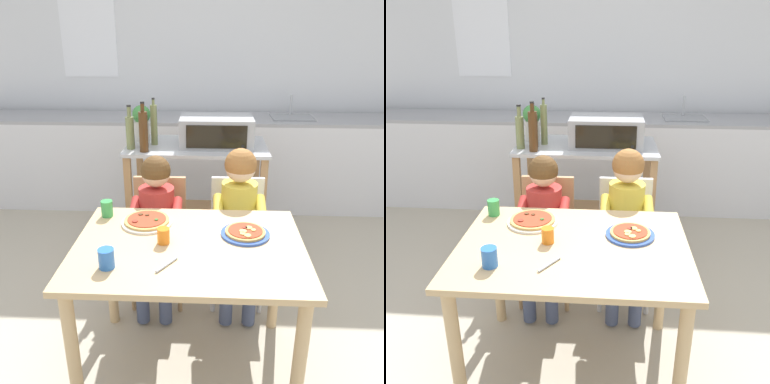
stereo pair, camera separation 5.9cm
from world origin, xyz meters
TOP-DOWN VIEW (x-y plane):
  - ground_plane at (0.00, 1.05)m, footprint 11.17×11.17m
  - back_wall_tiled at (-0.00, 2.69)m, footprint 5.58×0.13m
  - kitchen_counter at (0.00, 2.28)m, footprint 5.03×0.60m
  - kitchen_island_cart at (-0.01, 1.29)m, footprint 1.06×0.59m
  - toaster_oven at (0.13, 1.27)m, footprint 0.54×0.35m
  - bottle_brown_beer at (-0.33, 1.28)m, footprint 0.05×0.05m
  - bottle_slim_sauce at (-0.38, 1.08)m, footprint 0.06×0.06m
  - bottle_squat_spirits at (-0.40, 1.20)m, footprint 0.07×0.07m
  - bottle_clear_vinegar at (-0.49, 1.15)m, footprint 0.06×0.06m
  - potted_herb_plant at (-0.44, 1.38)m, footprint 0.14×0.14m
  - dining_table at (0.00, 0.00)m, footprint 1.10×0.82m
  - dining_chair_left at (-0.23, 0.67)m, footprint 0.36×0.36m
  - dining_chair_right at (0.28, 0.68)m, footprint 0.36×0.36m
  - child_in_red_shirt at (-0.23, 0.54)m, footprint 0.32×0.42m
  - child_in_yellow_shirt at (0.28, 0.56)m, footprint 0.32×0.42m
  - pizza_plate_white at (-0.23, 0.22)m, footprint 0.27×0.27m
  - pizza_plate_blue_rimmed at (0.28, 0.11)m, footprint 0.24×0.24m
  - drinking_cup_green at (-0.47, 0.30)m, footprint 0.06×0.06m
  - drinking_cup_orange at (-0.12, 0.01)m, footprint 0.06×0.06m
  - drinking_cup_blue at (-0.34, -0.22)m, footprint 0.07×0.07m
  - serving_spoon at (-0.09, -0.19)m, footprint 0.09×0.12m

SIDE VIEW (x-z plane):
  - ground_plane at x=0.00m, z-range 0.00..0.00m
  - kitchen_counter at x=0.00m, z-range -0.10..1.01m
  - dining_chair_left at x=-0.23m, z-range 0.07..0.89m
  - dining_chair_right at x=0.28m, z-range 0.07..0.89m
  - kitchen_island_cart at x=-0.01m, z-range 0.15..1.05m
  - dining_table at x=0.00m, z-range 0.26..1.01m
  - child_in_red_shirt at x=-0.23m, z-range 0.14..1.13m
  - child_in_yellow_shirt at x=0.28m, z-range 0.16..1.19m
  - serving_spoon at x=-0.09m, z-range 0.75..0.77m
  - pizza_plate_blue_rimmed at x=0.28m, z-range 0.75..0.78m
  - pizza_plate_white at x=-0.23m, z-range 0.75..0.78m
  - drinking_cup_orange at x=-0.12m, z-range 0.75..0.83m
  - drinking_cup_blue at x=-0.34m, z-range 0.75..0.84m
  - drinking_cup_green at x=-0.47m, z-range 0.75..0.84m
  - toaster_oven at x=0.13m, z-range 0.90..1.11m
  - bottle_clear_vinegar at x=-0.49m, z-range 0.86..1.18m
  - bottle_squat_spirits at x=-0.40m, z-range 0.86..1.19m
  - bottle_slim_sauce at x=-0.38m, z-range 0.87..1.22m
  - potted_herb_plant at x=-0.44m, z-range 0.91..1.19m
  - bottle_brown_beer at x=-0.33m, z-range 0.87..1.22m
  - back_wall_tiled at x=0.00m, z-range 0.00..2.70m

